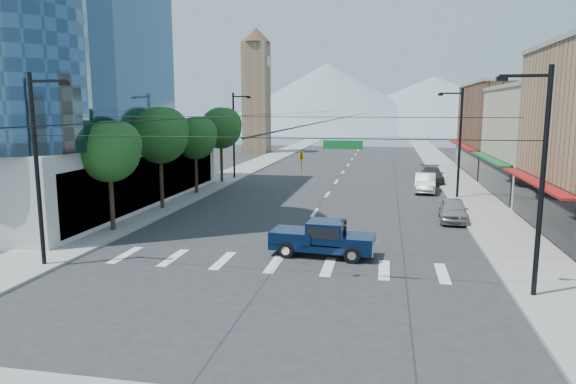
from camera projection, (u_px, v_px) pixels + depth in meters
name	position (u px, v px, depth m)	size (l,w,h in m)	color
ground	(272.00, 274.00, 23.21)	(160.00, 160.00, 0.00)	#28282B
sidewalk_left	(248.00, 168.00, 64.20)	(4.00, 120.00, 0.15)	gray
sidewalk_right	(447.00, 172.00, 59.73)	(4.00, 120.00, 0.15)	gray
shop_mid	(574.00, 144.00, 42.02)	(12.00, 14.00, 9.00)	tan
shop_far	(524.00, 130.00, 57.45)	(12.00, 18.00, 10.00)	brown
clock_tower	(256.00, 88.00, 84.66)	(4.80, 4.80, 20.40)	#8C6B4C
mountain_left	(327.00, 97.00, 169.60)	(80.00, 80.00, 22.00)	gray
mountain_right	(433.00, 103.00, 173.10)	(90.00, 90.00, 18.00)	gray
tree_near	(112.00, 150.00, 30.38)	(3.65, 3.64, 6.71)	black
tree_midnear	(162.00, 134.00, 37.07)	(4.09, 4.09, 7.52)	black
tree_midfar	(197.00, 137.00, 43.95)	(3.65, 3.64, 6.71)	black
tree_far	(222.00, 127.00, 50.64)	(4.09, 4.09, 7.52)	black
signal_rig	(270.00, 175.00, 21.46)	(21.80, 0.20, 9.00)	black
lamp_pole_nw	(235.00, 132.00, 53.48)	(2.00, 0.25, 9.00)	black
lamp_pole_ne	(458.00, 139.00, 41.75)	(2.00, 0.25, 9.00)	black
pickup_truck	(322.00, 238.00, 25.96)	(5.45, 2.41, 1.80)	#071636
pedestrian	(344.00, 237.00, 26.07)	(0.70, 0.46, 1.91)	black
parked_car_near	(453.00, 210.00, 33.96)	(1.79, 4.45, 1.52)	#99989C
parked_car_mid	(425.00, 183.00, 45.87)	(1.75, 5.01, 1.65)	silver
parked_car_far	(431.00, 175.00, 51.17)	(2.28, 5.62, 1.63)	#343436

